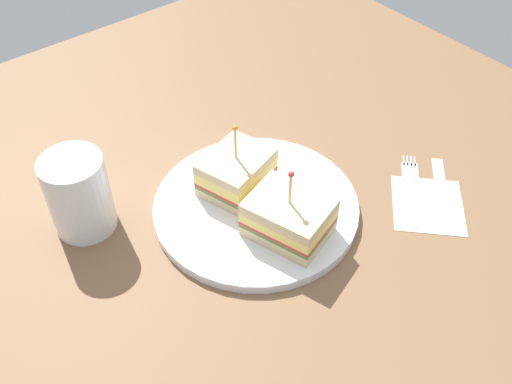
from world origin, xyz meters
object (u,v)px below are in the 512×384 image
object	(u,v)px
sandwich_half_front	(234,173)
fork	(411,181)
napkin	(428,205)
knife	(441,186)
drink_glass	(80,198)
plate	(256,207)
sandwich_half_back	(286,219)

from	to	relation	value
sandwich_half_front	fork	size ratio (longest dim) A/B	0.97
napkin	knife	size ratio (longest dim) A/B	0.98
drink_glass	napkin	xyz separation A→B (cm)	(-35.10, 24.31, -4.35)
plate	sandwich_half_front	distance (cm)	5.01
plate	knife	xyz separation A→B (cm)	(-21.42, 11.96, -0.45)
plate	sandwich_half_front	size ratio (longest dim) A/B	2.52
drink_glass	napkin	world-z (taller)	drink_glass
fork	knife	world-z (taller)	same
sandwich_half_front	sandwich_half_back	xyz separation A→B (cm)	(0.04, 9.92, 0.01)
sandwich_half_back	napkin	distance (cm)	19.62
sandwich_half_front	knife	xyz separation A→B (cm)	(-21.79, 15.86, -3.57)
plate	sandwich_half_back	bearing A→B (deg)	86.08
sandwich_half_front	napkin	world-z (taller)	sandwich_half_front
fork	knife	distance (cm)	3.82
sandwich_half_back	drink_glass	xyz separation A→B (cm)	(17.15, -17.30, 0.67)
knife	plate	bearing A→B (deg)	-29.17
plate	fork	size ratio (longest dim) A/B	2.44
sandwich_half_back	knife	world-z (taller)	sandwich_half_back
sandwich_half_back	fork	distance (cm)	20.08
fork	sandwich_half_back	bearing A→B (deg)	-8.38
plate	napkin	size ratio (longest dim) A/B	2.62
napkin	knife	world-z (taller)	knife
plate	drink_glass	bearing A→B (deg)	-32.73
sandwich_half_front	napkin	bearing A→B (deg)	136.62
drink_glass	fork	world-z (taller)	drink_glass
fork	napkin	bearing A→B (deg)	68.87
sandwich_half_back	fork	xyz separation A→B (cm)	(-19.54, 2.88, -3.58)
sandwich_half_back	fork	size ratio (longest dim) A/B	1.04
knife	fork	bearing A→B (deg)	-53.27
sandwich_half_back	drink_glass	distance (cm)	24.37
sandwich_half_back	fork	bearing A→B (deg)	171.62
drink_glass	fork	size ratio (longest dim) A/B	0.97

